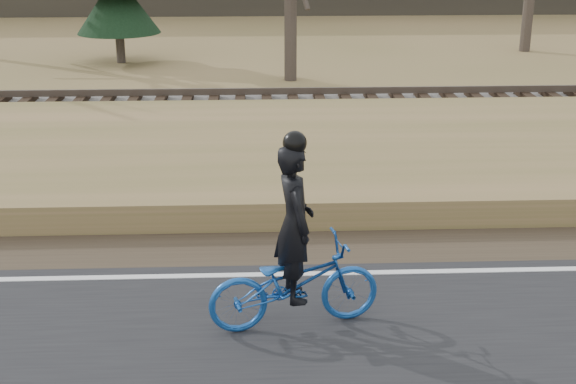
{
  "coord_description": "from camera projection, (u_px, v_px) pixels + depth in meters",
  "views": [
    {
      "loc": [
        -1.5,
        -9.33,
        4.55
      ],
      "look_at": [
        -1.07,
        0.5,
        1.1
      ],
      "focal_mm": 50.0,
      "sensor_mm": 36.0,
      "label": 1
    }
  ],
  "objects": [
    {
      "name": "ground",
      "position": [
        372.0,
        284.0,
        10.36
      ],
      "size": [
        120.0,
        120.0,
        0.0
      ],
      "primitive_type": "plane",
      "color": "#95724C",
      "rests_on": "ground"
    },
    {
      "name": "embankment",
      "position": [
        339.0,
        169.0,
        14.25
      ],
      "size": [
        120.0,
        5.0,
        0.44
      ],
      "primitive_type": "cube",
      "color": "#95724C",
      "rests_on": "ground"
    },
    {
      "name": "shoulder",
      "position": [
        360.0,
        246.0,
        11.49
      ],
      "size": [
        120.0,
        1.6,
        0.04
      ],
      "primitive_type": "cube",
      "color": "#473A2B",
      "rests_on": "ground"
    },
    {
      "name": "ballast",
      "position": [
        321.0,
        117.0,
        17.83
      ],
      "size": [
        120.0,
        3.0,
        0.45
      ],
      "primitive_type": "cube",
      "color": "slate",
      "rests_on": "ground"
    },
    {
      "name": "edge_line",
      "position": [
        370.0,
        273.0,
        10.53
      ],
      "size": [
        120.0,
        0.12,
        0.01
      ],
      "primitive_type": "cube",
      "color": "silver",
      "rests_on": "road"
    },
    {
      "name": "cyclist",
      "position": [
        294.0,
        267.0,
        8.99
      ],
      "size": [
        2.06,
        1.06,
        2.3
      ],
      "rotation": [
        0.0,
        0.0,
        1.77
      ],
      "color": "#164A9C",
      "rests_on": "road"
    },
    {
      "name": "railroad",
      "position": [
        321.0,
        104.0,
        17.73
      ],
      "size": [
        120.0,
        2.4,
        0.29
      ],
      "color": "black",
      "rests_on": "ballast"
    }
  ]
}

